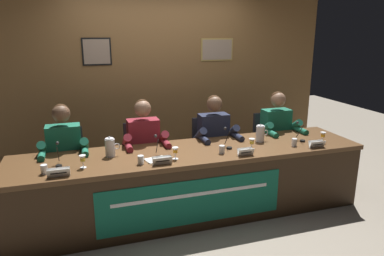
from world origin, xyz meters
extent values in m
plane|color=gray|center=(0.00, 0.00, 0.00)|extent=(12.00, 12.00, 0.00)
cube|color=brown|center=(0.00, 1.52, 1.30)|extent=(5.00, 0.12, 2.60)
cube|color=black|center=(-0.85, 1.45, 1.71)|extent=(0.37, 0.02, 0.36)
cube|color=gray|center=(-0.85, 1.44, 1.71)|extent=(0.33, 0.01, 0.32)
cube|color=tan|center=(0.85, 1.45, 1.71)|extent=(0.49, 0.02, 0.32)
cube|color=gray|center=(0.85, 1.44, 1.71)|extent=(0.45, 0.01, 0.28)
cube|color=brown|center=(0.00, 0.00, 0.71)|extent=(3.80, 0.85, 0.05)
cube|color=#342112|center=(0.00, -0.40, 0.34)|extent=(3.74, 0.04, 0.68)
cube|color=#342112|center=(-1.85, 0.00, 0.34)|extent=(0.08, 0.77, 0.68)
cube|color=#342112|center=(1.85, 0.00, 0.34)|extent=(0.08, 0.77, 0.68)
cube|color=#14664C|center=(-0.12, -0.43, 0.34)|extent=(1.89, 0.01, 0.47)
cube|color=white|center=(-0.12, -0.43, 0.42)|extent=(1.61, 0.00, 0.04)
cylinder|color=black|center=(-1.31, 0.52, 0.01)|extent=(0.44, 0.44, 0.02)
cylinder|color=black|center=(-1.31, 0.52, 0.23)|extent=(0.05, 0.05, 0.41)
cube|color=#232328|center=(-1.31, 0.52, 0.45)|extent=(0.44, 0.44, 0.03)
cube|color=#232328|center=(-1.31, 0.72, 0.68)|extent=(0.40, 0.05, 0.44)
cylinder|color=black|center=(-1.41, 0.17, 0.23)|extent=(0.10, 0.10, 0.46)
cylinder|color=black|center=(-1.21, 0.17, 0.23)|extent=(0.10, 0.10, 0.46)
cylinder|color=black|center=(-1.41, 0.32, 0.51)|extent=(0.13, 0.34, 0.13)
cylinder|color=black|center=(-1.21, 0.32, 0.51)|extent=(0.13, 0.34, 0.13)
cube|color=#196047|center=(-1.31, 0.49, 0.75)|extent=(0.36, 0.20, 0.48)
sphere|color=brown|center=(-1.31, 0.47, 1.13)|extent=(0.19, 0.19, 0.19)
sphere|color=#331E0F|center=(-1.31, 0.49, 1.14)|extent=(0.17, 0.17, 0.17)
cylinder|color=#196047|center=(-1.52, 0.39, 0.77)|extent=(0.09, 0.30, 0.25)
cylinder|color=#196047|center=(-1.10, 0.39, 0.77)|extent=(0.09, 0.30, 0.25)
cylinder|color=#196047|center=(-1.52, 0.23, 0.76)|extent=(0.07, 0.24, 0.07)
cylinder|color=#196047|center=(-1.10, 0.23, 0.76)|extent=(0.07, 0.24, 0.07)
cube|color=white|center=(-1.34, -0.34, 0.77)|extent=(0.19, 0.03, 0.08)
cube|color=white|center=(-1.34, -0.31, 0.77)|extent=(0.19, 0.03, 0.08)
cube|color=black|center=(-1.34, -0.35, 0.77)|extent=(0.14, 0.01, 0.01)
cylinder|color=white|center=(-1.13, -0.17, 0.73)|extent=(0.06, 0.06, 0.00)
cylinder|color=white|center=(-1.13, -0.17, 0.76)|extent=(0.01, 0.01, 0.05)
cone|color=white|center=(-1.13, -0.17, 0.82)|extent=(0.06, 0.06, 0.06)
cylinder|color=yellow|center=(-1.13, -0.17, 0.82)|extent=(0.04, 0.04, 0.04)
cylinder|color=silver|center=(-1.47, -0.22, 0.77)|extent=(0.06, 0.06, 0.08)
cylinder|color=silver|center=(-1.47, -0.22, 0.76)|extent=(0.05, 0.05, 0.05)
cylinder|color=black|center=(-1.35, -0.08, 0.74)|extent=(0.06, 0.06, 0.02)
cylinder|color=black|center=(-1.35, -0.02, 0.84)|extent=(0.01, 0.13, 0.18)
sphere|color=#2D2D2D|center=(-1.35, 0.04, 0.93)|extent=(0.03, 0.03, 0.03)
cylinder|color=black|center=(-0.44, 0.52, 0.01)|extent=(0.44, 0.44, 0.02)
cylinder|color=black|center=(-0.44, 0.52, 0.23)|extent=(0.05, 0.05, 0.41)
cube|color=#232328|center=(-0.44, 0.52, 0.45)|extent=(0.44, 0.44, 0.03)
cube|color=#232328|center=(-0.44, 0.72, 0.68)|extent=(0.40, 0.05, 0.44)
cylinder|color=black|center=(-0.54, 0.17, 0.23)|extent=(0.10, 0.10, 0.46)
cylinder|color=black|center=(-0.34, 0.17, 0.23)|extent=(0.10, 0.10, 0.46)
cylinder|color=black|center=(-0.54, 0.32, 0.51)|extent=(0.13, 0.34, 0.13)
cylinder|color=black|center=(-0.34, 0.32, 0.51)|extent=(0.13, 0.34, 0.13)
cube|color=maroon|center=(-0.44, 0.49, 0.75)|extent=(0.36, 0.20, 0.48)
sphere|color=#8E664C|center=(-0.44, 0.47, 1.13)|extent=(0.19, 0.19, 0.19)
sphere|color=#331E0F|center=(-0.44, 0.49, 1.14)|extent=(0.17, 0.17, 0.17)
cylinder|color=maroon|center=(-0.65, 0.39, 0.77)|extent=(0.09, 0.30, 0.25)
cylinder|color=maroon|center=(-0.23, 0.39, 0.77)|extent=(0.09, 0.30, 0.25)
cylinder|color=maroon|center=(-0.65, 0.23, 0.76)|extent=(0.07, 0.24, 0.07)
cylinder|color=maroon|center=(-0.23, 0.23, 0.76)|extent=(0.07, 0.24, 0.07)
cube|color=white|center=(-0.40, -0.33, 0.77)|extent=(0.19, 0.03, 0.08)
cube|color=white|center=(-0.40, -0.29, 0.77)|extent=(0.19, 0.03, 0.08)
cube|color=black|center=(-0.40, -0.33, 0.77)|extent=(0.13, 0.01, 0.01)
cylinder|color=white|center=(-0.24, -0.21, 0.73)|extent=(0.06, 0.06, 0.00)
cylinder|color=white|center=(-0.24, -0.21, 0.76)|extent=(0.01, 0.01, 0.05)
cone|color=white|center=(-0.24, -0.21, 0.82)|extent=(0.06, 0.06, 0.06)
cylinder|color=orange|center=(-0.24, -0.21, 0.82)|extent=(0.04, 0.04, 0.04)
cylinder|color=silver|center=(-0.60, -0.24, 0.77)|extent=(0.06, 0.06, 0.08)
cylinder|color=silver|center=(-0.60, -0.24, 0.76)|extent=(0.05, 0.05, 0.05)
cylinder|color=black|center=(-0.40, -0.14, 0.74)|extent=(0.06, 0.06, 0.02)
cylinder|color=black|center=(-0.40, -0.07, 0.84)|extent=(0.01, 0.13, 0.18)
sphere|color=#2D2D2D|center=(-0.40, -0.01, 0.93)|extent=(0.03, 0.03, 0.03)
cylinder|color=black|center=(0.44, 0.52, 0.01)|extent=(0.44, 0.44, 0.02)
cylinder|color=black|center=(0.44, 0.52, 0.23)|extent=(0.05, 0.05, 0.41)
cube|color=#232328|center=(0.44, 0.52, 0.45)|extent=(0.44, 0.44, 0.03)
cube|color=#232328|center=(0.44, 0.72, 0.68)|extent=(0.40, 0.05, 0.44)
cylinder|color=black|center=(0.34, 0.17, 0.23)|extent=(0.10, 0.10, 0.46)
cylinder|color=black|center=(0.54, 0.17, 0.23)|extent=(0.10, 0.10, 0.46)
cylinder|color=black|center=(0.34, 0.32, 0.51)|extent=(0.13, 0.34, 0.13)
cylinder|color=black|center=(0.54, 0.32, 0.51)|extent=(0.13, 0.34, 0.13)
cube|color=#1E2338|center=(0.44, 0.49, 0.75)|extent=(0.36, 0.20, 0.48)
sphere|color=brown|center=(0.44, 0.47, 1.13)|extent=(0.19, 0.19, 0.19)
sphere|color=#331E0F|center=(0.44, 0.49, 1.14)|extent=(0.17, 0.17, 0.17)
cylinder|color=#1E2338|center=(0.23, 0.39, 0.77)|extent=(0.09, 0.30, 0.25)
cylinder|color=#1E2338|center=(0.65, 0.39, 0.77)|extent=(0.09, 0.30, 0.25)
cylinder|color=#1E2338|center=(0.23, 0.23, 0.76)|extent=(0.07, 0.24, 0.07)
cylinder|color=#1E2338|center=(0.65, 0.23, 0.76)|extent=(0.07, 0.24, 0.07)
cube|color=white|center=(0.48, -0.34, 0.77)|extent=(0.17, 0.03, 0.08)
cube|color=white|center=(0.48, -0.31, 0.77)|extent=(0.17, 0.03, 0.08)
cube|color=black|center=(0.48, -0.35, 0.77)|extent=(0.12, 0.01, 0.01)
cylinder|color=white|center=(0.62, -0.17, 0.73)|extent=(0.06, 0.06, 0.00)
cylinder|color=white|center=(0.62, -0.17, 0.76)|extent=(0.01, 0.01, 0.05)
cone|color=white|center=(0.62, -0.17, 0.82)|extent=(0.06, 0.06, 0.06)
cylinder|color=yellow|center=(0.62, -0.17, 0.82)|extent=(0.04, 0.04, 0.04)
cylinder|color=silver|center=(0.27, -0.19, 0.77)|extent=(0.06, 0.06, 0.08)
cylinder|color=silver|center=(0.27, -0.19, 0.76)|extent=(0.05, 0.05, 0.05)
cylinder|color=black|center=(0.40, -0.08, 0.74)|extent=(0.06, 0.06, 0.02)
cylinder|color=black|center=(0.40, -0.02, 0.84)|extent=(0.01, 0.13, 0.18)
sphere|color=#2D2D2D|center=(0.40, 0.05, 0.93)|extent=(0.03, 0.03, 0.03)
cylinder|color=black|center=(1.31, 0.52, 0.01)|extent=(0.44, 0.44, 0.02)
cylinder|color=black|center=(1.31, 0.52, 0.23)|extent=(0.05, 0.05, 0.41)
cube|color=#232328|center=(1.31, 0.52, 0.45)|extent=(0.44, 0.44, 0.03)
cube|color=#232328|center=(1.31, 0.72, 0.68)|extent=(0.40, 0.05, 0.44)
cylinder|color=black|center=(1.21, 0.17, 0.23)|extent=(0.10, 0.10, 0.46)
cylinder|color=black|center=(1.41, 0.17, 0.23)|extent=(0.10, 0.10, 0.46)
cylinder|color=black|center=(1.21, 0.32, 0.51)|extent=(0.13, 0.34, 0.13)
cylinder|color=black|center=(1.41, 0.32, 0.51)|extent=(0.13, 0.34, 0.13)
cube|color=#196047|center=(1.31, 0.49, 0.75)|extent=(0.36, 0.20, 0.48)
sphere|color=#8E664C|center=(1.31, 0.47, 1.13)|extent=(0.19, 0.19, 0.19)
sphere|color=#331E0F|center=(1.31, 0.49, 1.14)|extent=(0.17, 0.17, 0.17)
cylinder|color=#196047|center=(1.10, 0.39, 0.77)|extent=(0.09, 0.30, 0.25)
cylinder|color=#196047|center=(1.52, 0.39, 0.77)|extent=(0.09, 0.30, 0.25)
cylinder|color=#196047|center=(1.10, 0.23, 0.76)|extent=(0.07, 0.24, 0.07)
cylinder|color=#196047|center=(1.52, 0.23, 0.76)|extent=(0.07, 0.24, 0.07)
cube|color=white|center=(1.34, -0.34, 0.77)|extent=(0.19, 0.03, 0.08)
cube|color=white|center=(1.34, -0.31, 0.77)|extent=(0.19, 0.03, 0.08)
cube|color=black|center=(1.34, -0.35, 0.77)|extent=(0.13, 0.01, 0.01)
cylinder|color=white|center=(1.52, -0.19, 0.73)|extent=(0.06, 0.06, 0.00)
cylinder|color=white|center=(1.52, -0.19, 0.76)|extent=(0.01, 0.01, 0.05)
cone|color=white|center=(1.52, -0.19, 0.82)|extent=(0.06, 0.06, 0.06)
cylinder|color=orange|center=(1.52, -0.19, 0.82)|extent=(0.04, 0.04, 0.04)
cylinder|color=silver|center=(1.14, -0.20, 0.77)|extent=(0.06, 0.06, 0.08)
cylinder|color=silver|center=(1.14, -0.20, 0.76)|extent=(0.05, 0.05, 0.05)
cylinder|color=black|center=(1.32, -0.10, 0.74)|extent=(0.06, 0.06, 0.02)
cylinder|color=black|center=(1.32, -0.03, 0.84)|extent=(0.01, 0.13, 0.18)
sphere|color=#2D2D2D|center=(1.32, 0.03, 0.93)|extent=(0.03, 0.03, 0.03)
cylinder|color=silver|center=(-0.85, 0.08, 0.82)|extent=(0.10, 0.10, 0.18)
cylinder|color=silver|center=(-0.85, 0.08, 0.92)|extent=(0.08, 0.09, 0.01)
sphere|color=silver|center=(-0.85, 0.08, 0.93)|extent=(0.02, 0.02, 0.02)
torus|color=silver|center=(-0.79, 0.08, 0.83)|extent=(0.07, 0.01, 0.07)
cylinder|color=silver|center=(0.85, 0.07, 0.82)|extent=(0.10, 0.10, 0.18)
cylinder|color=silver|center=(0.85, 0.07, 0.92)|extent=(0.08, 0.09, 0.01)
sphere|color=silver|center=(0.85, 0.07, 0.93)|extent=(0.02, 0.02, 0.02)
torus|color=silver|center=(0.92, 0.07, 0.83)|extent=(0.07, 0.01, 0.07)
cube|color=white|center=(-0.43, -0.18, 0.74)|extent=(0.24, 0.20, 0.01)
camera|label=1|loc=(-1.12, -3.49, 1.98)|focal=33.52mm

